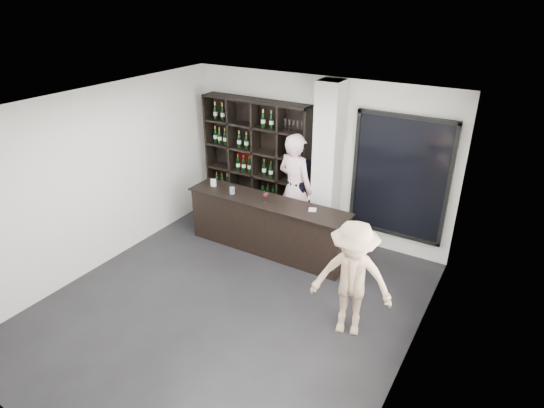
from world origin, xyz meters
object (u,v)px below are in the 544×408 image
Objects in this scene: tasting_counter at (267,226)px; customer at (352,280)px; wine_shelf at (257,162)px; taster_pink at (295,188)px; taster_black at (301,197)px.

customer is (2.03, -1.23, 0.34)m from tasting_counter.
wine_shelf reaches higher than taster_pink.
wine_shelf is 1.06m from taster_pink.
wine_shelf is 1.43m from tasting_counter.
tasting_counter is 2.40m from customer.
taster_pink is 1.22× the size of customer.
taster_black is 2.68m from customer.
taster_pink is at bearing 73.09° from tasting_counter.
taster_black is (0.05, 0.13, -0.22)m from taster_pink.
taster_black is 0.95× the size of customer.
taster_black reaches higher than tasting_counter.
tasting_counter is 0.85m from taster_pink.
customer is (1.78, -2.00, 0.04)m from taster_black.
wine_shelf is 0.82× the size of tasting_counter.
customer is at bearing -37.39° from wine_shelf.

